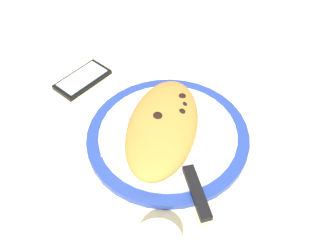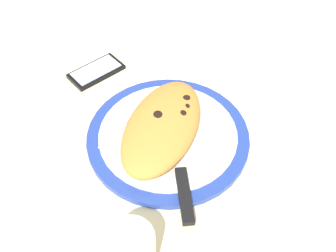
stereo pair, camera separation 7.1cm
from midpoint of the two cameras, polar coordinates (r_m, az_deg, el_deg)
ground_plane at (r=74.54cm, az=2.71°, el=-2.72°), size 150.00×150.00×3.00cm
plate at (r=72.80cm, az=2.77°, el=-1.62°), size 31.39×31.39×1.57cm
calzone at (r=69.98cm, az=1.99°, el=-0.14°), size 27.28×18.33×5.06cm
fork at (r=72.81cm, az=-4.55°, el=-0.49°), size 15.08×3.13×0.40cm
knife at (r=65.36cm, az=5.26°, el=-8.39°), size 19.67×16.51×1.20cm
smartphone at (r=87.30cm, az=-8.57°, el=8.08°), size 13.32×9.27×1.16cm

